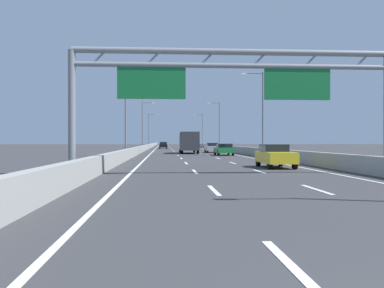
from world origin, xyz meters
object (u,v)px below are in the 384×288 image
(streetlamp_left_distant, at_px, (150,128))
(yellow_car, at_px, (275,156))
(black_car, at_px, (163,145))
(green_car, at_px, (224,149))
(streetlamp_right_mid, at_px, (261,108))
(silver_car, at_px, (212,148))
(sign_gantry, at_px, (231,79))
(streetlamp_left_far, at_px, (144,122))
(streetlamp_right_distant, at_px, (202,128))
(streetlamp_right_far, at_px, (218,123))
(streetlamp_left_mid, at_px, (128,108))
(white_car, at_px, (191,145))
(box_truck, at_px, (189,142))

(streetlamp_left_distant, relative_size, yellow_car, 2.24)
(black_car, bearing_deg, yellow_car, -83.98)
(streetlamp_left_distant, xyz_separation_m, green_car, (11.11, -72.38, -4.68))
(green_car, bearing_deg, yellow_car, -90.13)
(streetlamp_right_mid, height_order, silver_car, streetlamp_right_mid)
(sign_gantry, relative_size, silver_car, 3.68)
(streetlamp_left_far, xyz_separation_m, streetlamp_right_distant, (14.93, 37.57, 0.00))
(streetlamp_right_far, bearing_deg, streetlamp_right_mid, -90.00)
(streetlamp_left_mid, xyz_separation_m, black_car, (3.90, 47.00, -4.64))
(white_car, bearing_deg, green_car, -89.77)
(streetlamp_left_mid, relative_size, streetlamp_left_distant, 1.00)
(streetlamp_right_distant, distance_m, yellow_car, 96.13)
(white_car, bearing_deg, black_car, -116.52)
(streetlamp_right_far, bearing_deg, streetlamp_right_distant, 90.00)
(sign_gantry, distance_m, streetlamp_left_far, 64.21)
(streetlamp_left_far, height_order, streetlamp_left_distant, same)
(sign_gantry, bearing_deg, box_truck, 89.96)
(streetlamp_left_far, relative_size, white_car, 2.10)
(white_car, bearing_deg, streetlamp_right_mid, -86.20)
(streetlamp_right_mid, bearing_deg, silver_car, 105.02)
(streetlamp_right_mid, bearing_deg, streetlamp_left_mid, 180.00)
(streetlamp_right_mid, height_order, green_car, streetlamp_right_mid)
(streetlamp_left_far, height_order, green_car, streetlamp_left_far)
(streetlamp_left_mid, xyz_separation_m, box_truck, (7.40, 10.87, -3.80))
(green_car, bearing_deg, white_car, 90.23)
(streetlamp_right_mid, xyz_separation_m, green_car, (-3.82, 2.75, -4.68))
(white_car, bearing_deg, yellow_car, -89.88)
(streetlamp_left_mid, xyz_separation_m, streetlamp_right_mid, (14.93, 0.00, 0.00))
(streetlamp_left_mid, bearing_deg, streetlamp_left_far, 90.00)
(sign_gantry, distance_m, silver_car, 41.25)
(streetlamp_right_far, bearing_deg, streetlamp_left_distant, 111.68)
(streetlamp_right_mid, height_order, black_car, streetlamp_right_mid)
(black_car, bearing_deg, streetlamp_left_distant, 97.89)
(silver_car, distance_m, black_car, 33.10)
(yellow_car, relative_size, box_truck, 0.50)
(streetlamp_left_distant, relative_size, silver_car, 2.13)
(sign_gantry, relative_size, streetlamp_left_mid, 1.73)
(streetlamp_left_mid, xyz_separation_m, streetlamp_left_far, (0.00, 37.57, 0.00))
(black_car, bearing_deg, streetlamp_right_far, -40.51)
(silver_car, bearing_deg, streetlamp_right_far, 80.24)
(streetlamp_left_distant, height_order, yellow_car, streetlamp_left_distant)
(streetlamp_left_mid, relative_size, streetlamp_left_far, 1.00)
(green_car, distance_m, box_truck, 8.97)
(streetlamp_left_mid, height_order, streetlamp_right_mid, same)
(yellow_car, bearing_deg, white_car, 90.12)
(streetlamp_right_distant, relative_size, white_car, 2.10)
(streetlamp_left_far, distance_m, green_car, 36.84)
(streetlamp_right_far, height_order, streetlamp_right_distant, same)
(sign_gantry, height_order, green_car, sign_gantry)
(sign_gantry, height_order, box_truck, sign_gantry)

